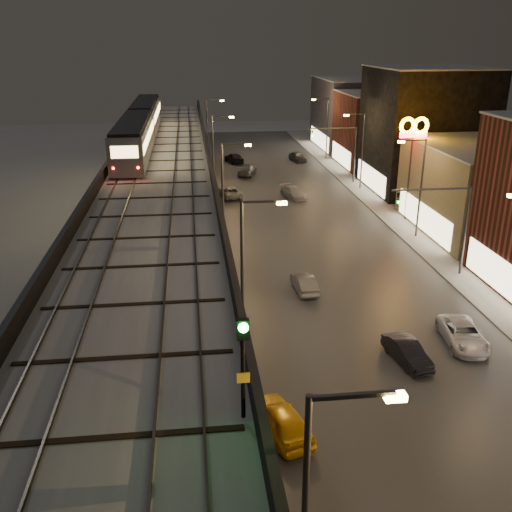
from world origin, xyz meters
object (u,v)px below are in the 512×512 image
car_taxi (281,420)px  car_far_white (234,158)px  car_onc_white (294,193)px  car_onc_red (298,157)px  car_mid_silver (230,192)px  car_mid_dark (247,170)px  car_onc_silver (407,353)px  car_onc_dark (463,335)px  subway_train (141,126)px  rail_signal (243,349)px  car_near_white (304,284)px

car_taxi → car_far_white: 61.10m
car_taxi → car_far_white: bearing=-109.3°
car_onc_white → car_onc_red: car_onc_red is taller
car_onc_red → car_mid_silver: bearing=-132.3°
car_mid_dark → car_far_white: (-1.08, 8.08, 0.05)m
car_onc_silver → car_onc_dark: bearing=11.0°
subway_train → car_onc_silver: bearing=-65.3°
rail_signal → car_onc_white: (10.32, 48.30, -8.34)m
car_near_white → car_onc_dark: size_ratio=0.80×
car_taxi → car_mid_silver: (0.71, 41.92, -0.11)m
subway_train → car_taxi: (8.79, -41.77, -7.60)m
car_near_white → rail_signal: bearing=70.8°
rail_signal → car_onc_dark: 21.95m
subway_train → car_taxi: bearing=-78.1°
car_onc_red → rail_signal: bearing=-113.3°
car_onc_silver → car_onc_white: bearing=80.4°
subway_train → car_far_white: 23.71m
car_near_white → car_onc_white: car_onc_white is taller
car_onc_dark → car_near_white: bearing=139.3°
car_mid_dark → car_onc_red: size_ratio=1.16×
car_onc_dark → rail_signal: bearing=-128.7°
car_far_white → car_onc_silver: (5.28, -55.75, -0.11)m
rail_signal → car_onc_dark: size_ratio=0.71×
car_onc_red → car_onc_white: bearing=-113.2°
car_taxi → car_onc_red: 62.15m
rail_signal → car_near_white: 25.20m
car_mid_silver → car_mid_dark: car_mid_dark is taller
car_onc_red → car_onc_silver: bearing=-105.6°
car_mid_silver → car_onc_red: bearing=-132.2°
rail_signal → car_mid_dark: size_ratio=0.70×
car_near_white → car_onc_dark: 11.66m
car_taxi → car_onc_white: car_taxi is taller
car_far_white → car_onc_silver: bearing=78.8°
rail_signal → car_near_white: bearing=74.1°
rail_signal → car_taxi: 11.37m
rail_signal → car_mid_silver: (3.11, 49.39, -8.35)m
rail_signal → car_mid_silver: rail_signal is taller
car_mid_silver → car_far_white: (2.02, 19.12, 0.11)m
car_taxi → car_near_white: (4.14, 15.39, -0.13)m
rail_signal → car_onc_silver: rail_signal is taller
car_mid_silver → car_onc_white: 7.29m
car_onc_silver → car_onc_white: (-0.10, 35.53, 0.00)m
subway_train → car_onc_red: subway_train is taller
car_mid_dark → car_far_white: car_far_white is taller
car_far_white → car_onc_white: bearing=87.8°
car_onc_silver → rail_signal: bearing=-138.9°
car_far_white → car_near_white: bearing=75.2°
rail_signal → car_near_white: rail_signal is taller
car_mid_dark → car_onc_white: (4.10, -12.13, -0.06)m
car_onc_dark → car_onc_white: bearing=103.5°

